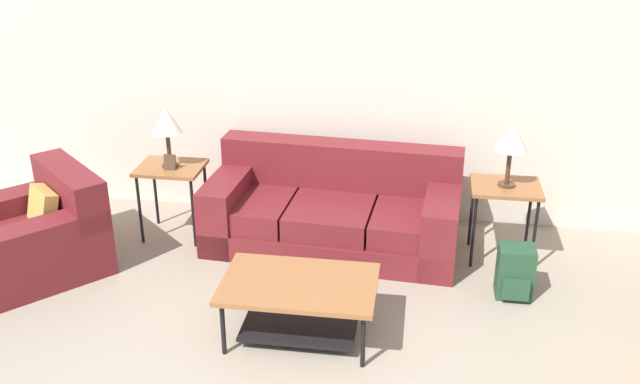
% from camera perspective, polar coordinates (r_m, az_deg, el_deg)
% --- Properties ---
extents(wall_back, '(8.68, 0.06, 2.60)m').
position_cam_1_polar(wall_back, '(6.35, 2.48, 9.08)').
color(wall_back, silver).
rests_on(wall_back, ground_plane).
extents(couch, '(2.17, 1.10, 0.82)m').
position_cam_1_polar(couch, '(6.10, 1.11, -1.63)').
color(couch, maroon).
rests_on(couch, ground_plane).
extents(armchair, '(1.37, 1.38, 0.80)m').
position_cam_1_polar(armchair, '(6.15, -21.69, -3.32)').
color(armchair, maroon).
rests_on(armchair, ground_plane).
extents(coffee_table, '(1.05, 0.67, 0.43)m').
position_cam_1_polar(coffee_table, '(4.88, -1.67, -8.33)').
color(coffee_table, '#935B33').
rests_on(coffee_table, ground_plane).
extents(side_table_left, '(0.55, 0.46, 0.66)m').
position_cam_1_polar(side_table_left, '(6.26, -11.82, 1.41)').
color(side_table_left, '#935B33').
rests_on(side_table_left, ground_plane).
extents(side_table_right, '(0.55, 0.46, 0.66)m').
position_cam_1_polar(side_table_right, '(5.93, 14.60, -0.15)').
color(side_table_right, '#935B33').
rests_on(side_table_right, ground_plane).
extents(table_lamp_left, '(0.26, 0.26, 0.53)m').
position_cam_1_polar(table_lamp_left, '(6.10, -12.20, 5.53)').
color(table_lamp_left, '#472D1E').
rests_on(table_lamp_left, side_table_left).
extents(table_lamp_right, '(0.26, 0.26, 0.53)m').
position_cam_1_polar(table_lamp_right, '(5.76, 15.09, 4.16)').
color(table_lamp_right, '#472D1E').
rests_on(table_lamp_right, side_table_right).
extents(backpack, '(0.27, 0.30, 0.41)m').
position_cam_1_polar(backpack, '(5.59, 15.33, -6.22)').
color(backpack, '#23472D').
rests_on(backpack, ground_plane).
extents(picture_frame, '(0.10, 0.04, 0.13)m').
position_cam_1_polar(picture_frame, '(6.14, -11.93, 2.36)').
color(picture_frame, '#4C3828').
rests_on(picture_frame, side_table_left).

